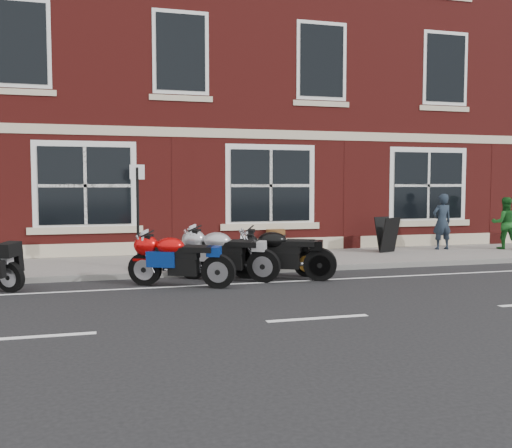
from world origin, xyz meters
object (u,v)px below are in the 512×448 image
object	(u,v)px
moto_sport_black	(275,253)
a_board_sign	(387,234)
pedestrian_left	(442,222)
moto_sport_red	(179,258)
barrel_planter	(276,241)
moto_naked_black	(281,252)
parking_sign	(138,208)
moto_sport_silver	(226,253)
pedestrian_right	(505,223)

from	to	relation	value
moto_sport_black	a_board_sign	size ratio (longest dim) A/B	1.81
moto_sport_black	pedestrian_left	size ratio (longest dim) A/B	1.10
moto_sport_red	barrel_planter	xyz separation A→B (m)	(3.24, 4.10, -0.13)
moto_sport_red	moto_naked_black	size ratio (longest dim) A/B	0.96
moto_sport_black	parking_sign	world-z (taller)	parking_sign
moto_naked_black	parking_sign	size ratio (longest dim) A/B	0.89
moto_sport_black	pedestrian_left	distance (m)	6.40
moto_sport_black	barrel_planter	world-z (taller)	moto_sport_black
pedestrian_left	moto_sport_red	bearing A→B (deg)	24.10
a_board_sign	parking_sign	distance (m)	7.04
moto_sport_silver	pedestrian_left	bearing A→B (deg)	-35.26
pedestrian_left	moto_naked_black	bearing A→B (deg)	29.10
pedestrian_left	a_board_sign	distance (m)	1.88
moto_sport_red	a_board_sign	size ratio (longest dim) A/B	2.04
pedestrian_right	a_board_sign	xyz separation A→B (m)	(-3.68, 0.21, -0.27)
pedestrian_left	a_board_sign	world-z (taller)	pedestrian_left
moto_sport_black	moto_naked_black	world-z (taller)	moto_naked_black
moto_sport_black	pedestrian_left	world-z (taller)	pedestrian_left
a_board_sign	barrel_planter	distance (m)	3.10
moto_sport_red	barrel_planter	bearing A→B (deg)	-11.46
moto_sport_black	parking_sign	distance (m)	3.26
moto_sport_silver	pedestrian_left	xyz separation A→B (m)	(7.02, 2.91, 0.34)
pedestrian_right	parking_sign	size ratio (longest dim) A/B	0.65
moto_sport_silver	parking_sign	bearing A→B (deg)	80.48
moto_naked_black	barrel_planter	distance (m)	3.96
moto_naked_black	moto_sport_red	bearing A→B (deg)	124.27
pedestrian_right	a_board_sign	world-z (taller)	pedestrian_right
parking_sign	moto_sport_red	bearing A→B (deg)	-68.79
moto_sport_red	a_board_sign	bearing A→B (deg)	-35.76
moto_sport_black	parking_sign	size ratio (longest dim) A/B	0.76
a_board_sign	barrel_planter	size ratio (longest dim) A/B	1.56
moto_sport_silver	moto_naked_black	xyz separation A→B (m)	(1.14, -0.19, -0.00)
moto_sport_red	moto_sport_silver	bearing A→B (deg)	-38.29
moto_sport_red	barrel_planter	distance (m)	5.22
moto_naked_black	parking_sign	distance (m)	3.43
pedestrian_left	pedestrian_right	distance (m)	1.87
moto_sport_silver	parking_sign	distance (m)	2.44
moto_sport_silver	a_board_sign	world-z (taller)	a_board_sign
pedestrian_left	moto_sport_silver	bearing A→B (deg)	23.80
moto_sport_red	pedestrian_right	xyz separation A→B (m)	(9.89, 3.00, 0.31)
barrel_planter	parking_sign	xyz separation A→B (m)	(-3.91, -2.10, 1.03)
moto_naked_black	pedestrian_left	size ratio (longest dim) A/B	1.29
moto_sport_black	moto_sport_silver	distance (m)	1.23
moto_sport_black	moto_naked_black	xyz separation A→B (m)	(-0.04, -0.53, 0.08)
a_board_sign	moto_naked_black	bearing A→B (deg)	-164.51
a_board_sign	moto_sport_silver	bearing A→B (deg)	-172.63
pedestrian_left	barrel_planter	distance (m)	4.89
pedestrian_left	barrel_planter	size ratio (longest dim) A/B	2.57
moto_naked_black	pedestrian_left	distance (m)	6.66
moto_sport_black	a_board_sign	world-z (taller)	a_board_sign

